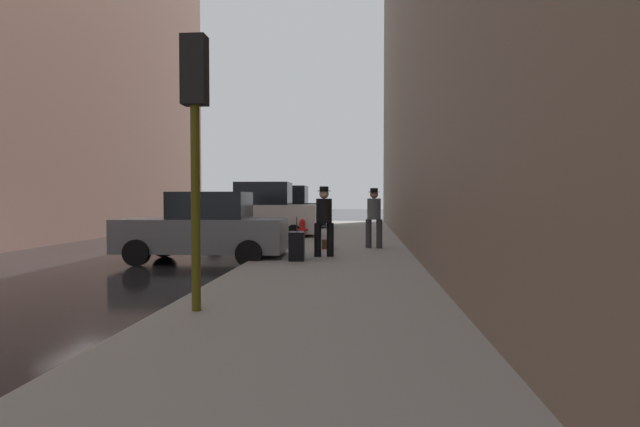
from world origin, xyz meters
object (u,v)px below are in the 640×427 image
rolling_suitcase (297,246)px  traffic_light (195,112)px  pedestrian_with_fedora (324,218)px  pedestrian_with_beanie (374,215)px  parked_black_suv (283,210)px  parked_gray_coupe (205,229)px  duffel_bag (328,244)px  fire_hydrant (302,229)px  parked_white_van (260,213)px

rolling_suitcase → traffic_light: bearing=-96.6°
pedestrian_with_fedora → pedestrian_with_beanie: (1.31, 2.30, 0.00)m
parked_black_suv → rolling_suitcase: size_ratio=4.43×
parked_gray_coupe → parked_black_suv: parked_black_suv is taller
parked_black_suv → duffel_bag: 11.01m
traffic_light → duffel_bag: (1.16, 8.18, -2.47)m
fire_hydrant → pedestrian_with_beanie: (2.57, -3.42, 0.64)m
parked_white_van → pedestrian_with_beanie: bearing=-45.6°
parked_gray_coupe → parked_black_suv: 12.64m
duffel_bag → parked_black_suv: bearing=105.9°
parked_gray_coupe → traffic_light: 6.65m
rolling_suitcase → duffel_bag: rolling_suitcase is taller
pedestrian_with_beanie → pedestrian_with_fedora: bearing=-119.6°
parked_black_suv → fire_hydrant: size_ratio=6.54×
fire_hydrant → rolling_suitcase: bearing=-84.1°
fire_hydrant → traffic_light: size_ratio=0.20×
parked_white_van → traffic_light: traffic_light is taller
parked_gray_coupe → duffel_bag: bearing=34.6°
pedestrian_with_fedora → rolling_suitcase: 1.18m
parked_gray_coupe → pedestrian_with_beanie: 4.99m
rolling_suitcase → duffel_bag: 2.86m
parked_black_suv → duffel_bag: bearing=-74.1°
traffic_light → duffel_bag: bearing=81.9°
fire_hydrant → duffel_bag: fire_hydrant is taller
pedestrian_with_beanie → duffel_bag: (-1.36, -0.30, -0.85)m
traffic_light → pedestrian_with_beanie: (2.52, 8.48, -1.62)m
parked_gray_coupe → parked_white_van: size_ratio=0.92×
parked_white_van → duffel_bag: 5.68m
parked_white_van → pedestrian_with_fedora: 7.42m
fire_hydrant → pedestrian_with_beanie: size_ratio=0.40×
parked_white_van → pedestrian_with_beanie: size_ratio=2.61×
parked_white_van → traffic_light: 13.18m
duffel_bag → parked_white_van: bearing=122.4°
parked_black_suv → traffic_light: 18.91m
parked_black_suv → pedestrian_with_beanie: bearing=-66.9°
rolling_suitcase → parked_white_van: bearing=108.1°
parked_gray_coupe → parked_black_suv: (-0.00, 12.64, 0.18)m
parked_black_suv → rolling_suitcase: parked_black_suv is taller
parked_white_van → fire_hydrant: bearing=-30.0°
rolling_suitcase → duffel_bag: size_ratio=2.36×
fire_hydrant → pedestrian_with_beanie: pedestrian_with_beanie is taller
parked_white_van → duffel_bag: parked_white_van is taller
parked_gray_coupe → duffel_bag: parked_gray_coupe is taller
parked_gray_coupe → parked_white_van: bearing=90.0°
traffic_light → pedestrian_with_fedora: bearing=78.9°
parked_white_van → traffic_light: (1.85, -12.94, 1.73)m
pedestrian_with_fedora → pedestrian_with_beanie: size_ratio=1.00×
fire_hydrant → pedestrian_with_fedora: size_ratio=0.40×
rolling_suitcase → parked_black_suv: bearing=100.5°
rolling_suitcase → pedestrian_with_beanie: bearing=58.5°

